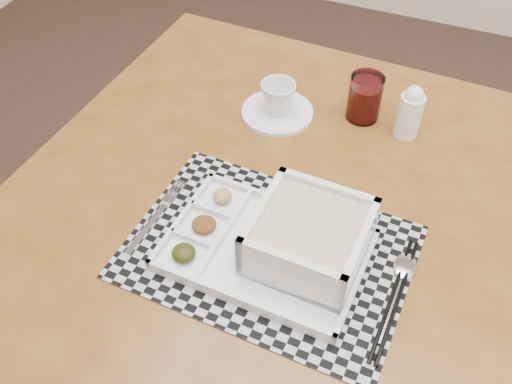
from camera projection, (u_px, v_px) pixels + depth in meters
dining_table at (290, 232)px, 1.07m from camera, size 1.05×1.05×0.76m
placemat at (269, 252)px, 0.94m from camera, size 0.47×0.34×0.00m
serving_tray at (295, 242)px, 0.91m from camera, size 0.33×0.23×0.10m
fork at (157, 214)px, 1.00m from camera, size 0.02×0.19×0.00m
spoon at (403, 272)px, 0.91m from camera, size 0.04×0.18×0.01m
chopsticks at (395, 298)px, 0.87m from camera, size 0.03×0.24×0.01m
saucer at (277, 113)px, 1.19m from camera, size 0.15×0.15×0.01m
cup at (278, 98)px, 1.16m from camera, size 0.07×0.07×0.07m
juice_glass at (365, 99)px, 1.15m from camera, size 0.07×0.07×0.10m
creamer_bottle at (410, 112)px, 1.11m from camera, size 0.05×0.05×0.12m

